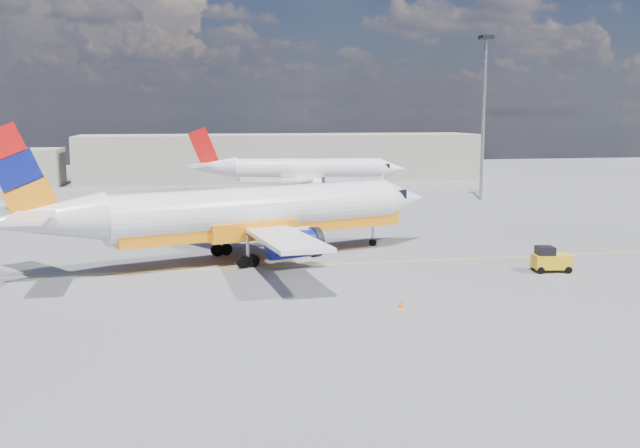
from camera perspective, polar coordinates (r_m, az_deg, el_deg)
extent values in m
plane|color=#5B5B5F|center=(53.54, 2.90, -3.85)|extent=(240.00, 240.00, 0.00)
cube|color=#FFF11A|center=(56.39, 2.17, -3.19)|extent=(70.00, 0.15, 0.01)
cube|color=#A8A291|center=(127.15, -3.02, 5.36)|extent=(70.00, 14.00, 8.00)
cylinder|color=white|center=(57.87, -4.92, 1.13)|extent=(24.47, 11.57, 3.80)
cone|color=white|center=(65.29, 6.71, 1.99)|extent=(5.46, 5.04, 3.80)
cone|color=white|center=(53.12, -20.95, 0.30)|extent=(8.57, 5.95, 3.61)
cube|color=black|center=(64.30, 5.60, 2.45)|extent=(2.63, 3.05, 0.78)
cube|color=orange|center=(58.30, -4.40, -0.08)|extent=(24.26, 10.93, 1.34)
cube|color=white|center=(64.51, -9.20, 0.95)|extent=(10.29, 13.19, 0.90)
cube|color=white|center=(50.36, -2.86, -1.17)|extent=(4.71, 13.66, 0.90)
cylinder|color=navy|center=(62.94, -6.37, -0.16)|extent=(4.49, 3.31, 2.12)
cylinder|color=navy|center=(54.00, -2.09, -1.62)|extent=(4.49, 3.31, 2.12)
cylinder|color=black|center=(63.66, -4.90, -0.04)|extent=(1.29, 2.40, 2.35)
cylinder|color=black|center=(54.84, -0.44, -1.45)|extent=(1.29, 2.40, 2.35)
cube|color=orange|center=(52.53, -22.96, 3.84)|extent=(5.07, 2.02, 6.97)
cube|color=white|center=(56.32, -23.26, 1.37)|extent=(5.32, 5.94, 0.20)
cube|color=white|center=(49.28, -22.26, 0.45)|extent=(2.55, 5.62, 0.20)
cylinder|color=#9A9AA2|center=(63.74, 4.25, -0.53)|extent=(0.26, 0.26, 2.35)
cylinder|color=black|center=(63.92, 4.24, -1.49)|extent=(0.68, 0.46, 0.63)
cylinder|color=black|center=(59.99, -7.89, -2.05)|extent=(1.09, 0.73, 1.01)
cylinder|color=black|center=(55.15, -5.79, -2.98)|extent=(1.09, 0.73, 1.01)
cylinder|color=white|center=(106.13, -0.93, 4.39)|extent=(21.48, 6.59, 3.28)
cone|color=white|center=(107.08, 5.82, 4.39)|extent=(4.33, 3.85, 3.28)
cone|color=white|center=(106.79, -8.48, 4.51)|extent=(7.16, 4.14, 3.12)
cube|color=black|center=(106.87, 5.11, 4.67)|extent=(1.97, 2.45, 0.68)
cube|color=white|center=(106.23, -0.66, 3.80)|extent=(21.39, 6.02, 1.16)
cube|color=white|center=(112.92, -1.72, 4.22)|extent=(4.07, 11.80, 0.78)
cube|color=white|center=(99.46, -1.69, 3.58)|extent=(7.38, 11.87, 0.78)
cylinder|color=white|center=(110.62, -0.71, 3.65)|extent=(3.72, 2.36, 1.83)
cylinder|color=white|center=(101.97, -0.61, 3.20)|extent=(3.72, 2.36, 1.83)
cylinder|color=black|center=(110.66, 0.09, 3.65)|extent=(0.80, 2.08, 2.03)
cylinder|color=black|center=(102.02, 0.26, 3.20)|extent=(0.80, 2.08, 2.03)
cube|color=red|center=(106.79, -9.29, 6.07)|extent=(4.52, 1.00, 6.02)
cube|color=white|center=(109.98, -9.06, 4.94)|extent=(2.85, 5.10, 0.17)
cube|color=white|center=(103.87, -9.48, 4.71)|extent=(4.09, 5.26, 0.17)
cylinder|color=#9A9AA2|center=(106.93, 4.26, 3.18)|extent=(0.20, 0.20, 2.03)
cylinder|color=black|center=(107.03, 4.26, 2.68)|extent=(0.57, 0.31, 0.54)
cylinder|color=black|center=(108.70, -1.96, 2.89)|extent=(0.92, 0.50, 0.87)
cylinder|color=black|center=(104.10, -1.96, 2.62)|extent=(0.92, 0.50, 0.87)
cylinder|color=black|center=(56.59, 16.75, -3.26)|extent=(0.54, 0.28, 0.52)
cylinder|color=black|center=(55.26, 17.26, -3.57)|extent=(0.54, 0.28, 0.52)
cylinder|color=black|center=(57.33, 18.71, -3.20)|extent=(0.54, 0.28, 0.52)
cylinder|color=black|center=(56.01, 19.26, -3.51)|extent=(0.54, 0.28, 0.52)
cube|color=yellow|center=(56.19, 18.03, -2.86)|extent=(2.88, 1.82, 1.04)
cube|color=black|center=(55.84, 17.57, -2.04)|extent=(1.41, 1.41, 0.62)
cube|color=white|center=(43.85, 6.50, -6.75)|extent=(0.43, 0.43, 0.04)
cone|color=#FB670A|center=(43.77, 6.50, -6.37)|extent=(0.36, 0.36, 0.55)
cylinder|color=#9A9AA2|center=(99.54, 12.93, 8.03)|extent=(0.47, 0.47, 21.37)
cube|color=black|center=(100.02, 13.15, 14.34)|extent=(1.60, 1.60, 0.53)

